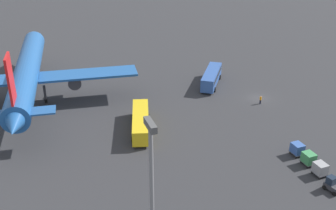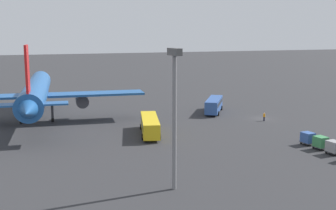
% 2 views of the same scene
% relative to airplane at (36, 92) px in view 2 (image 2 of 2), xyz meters
% --- Properties ---
extents(ground_plane, '(600.00, 600.00, 0.00)m').
position_rel_airplane_xyz_m(ground_plane, '(-14.22, -44.53, -6.02)').
color(ground_plane, '#2D2D30').
extents(airplane, '(50.24, 43.55, 16.02)m').
position_rel_airplane_xyz_m(airplane, '(0.00, 0.00, 0.00)').
color(airplane, '#1E5193').
rests_on(airplane, ground).
extents(shuttle_bus_near, '(11.22, 8.85, 3.20)m').
position_rel_airplane_xyz_m(shuttle_bus_near, '(-4.46, -38.22, -4.10)').
color(shuttle_bus_near, '#2D5199').
rests_on(shuttle_bus_near, ground).
extents(shuttle_bus_far, '(13.21, 6.27, 3.04)m').
position_rel_airplane_xyz_m(shuttle_bus_far, '(-19.01, -17.81, -4.18)').
color(shuttle_bus_far, gold).
rests_on(shuttle_bus_far, ground).
extents(worker_person, '(0.38, 0.38, 1.74)m').
position_rel_airplane_xyz_m(worker_person, '(-16.64, -43.45, -5.15)').
color(worker_person, '#1E1E2D').
rests_on(worker_person, ground).
extents(cargo_cart_grey, '(2.09, 1.79, 2.06)m').
position_rel_airplane_xyz_m(cargo_cart_grey, '(-40.99, -39.08, -4.83)').
color(cargo_cart_grey, '#38383D').
rests_on(cargo_cart_grey, ground).
extents(cargo_cart_green, '(2.09, 1.79, 2.06)m').
position_rel_airplane_xyz_m(cargo_cart_green, '(-38.08, -39.19, -4.83)').
color(cargo_cart_green, '#38383D').
rests_on(cargo_cart_green, ground).
extents(cargo_cart_blue, '(2.09, 1.79, 2.06)m').
position_rel_airplane_xyz_m(cargo_cart_blue, '(-35.17, -39.16, -4.83)').
color(cargo_cart_blue, '#38383D').
rests_on(cargo_cart_blue, ground).
extents(light_pole, '(2.80, 0.70, 16.20)m').
position_rel_airplane_xyz_m(light_pole, '(-45.35, -11.70, 4.02)').
color(light_pole, slate).
rests_on(light_pole, ground).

